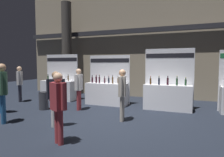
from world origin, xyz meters
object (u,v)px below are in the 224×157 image
Objects in this scene: visitor_1 at (56,95)px; visitor_7 at (2,88)px; trash_bin at (44,101)px; exhibitor_booth_2 at (168,94)px; visitor_9 at (58,102)px; visitor_2 at (20,81)px; visitor_3 at (122,91)px; exhibitor_booth_1 at (107,92)px; exhibitor_booth_0 at (59,88)px; visitor_5 at (79,86)px.

visitor_1 is 1.76m from visitor_7.
trash_bin is 2.04m from visitor_7.
exhibitor_booth_2 reaches higher than visitor_7.
visitor_9 reaches higher than trash_bin.
visitor_2 reaches higher than visitor_3.
exhibitor_booth_2 is 1.48× the size of visitor_3.
exhibitor_booth_1 is at bearing -54.84° from visitor_9.
exhibitor_booth_2 is 1.52× the size of visitor_1.
exhibitor_booth_1 is (2.70, -0.17, -0.01)m from exhibitor_booth_0.
trash_bin is at bearing -149.54° from visitor_2.
exhibitor_booth_2 is at bearing -39.65° from visitor_3.
exhibitor_booth_1 is 1.21× the size of visitor_7.
visitor_1 is 0.98× the size of visitor_5.
trash_bin is 0.41× the size of visitor_2.
exhibitor_booth_0 is 1.41× the size of visitor_5.
trash_bin is 2.45m from visitor_2.
visitor_5 is (-0.62, -1.36, 0.39)m from exhibitor_booth_1.
visitor_7 is at bearing -87.01° from trash_bin.
visitor_2 is 1.05× the size of visitor_9.
exhibitor_booth_1 reaches higher than visitor_5.
exhibitor_booth_1 is at bearing 56.25° from visitor_1.
trash_bin is 0.43× the size of visitor_9.
visitor_3 is at bearing -29.47° from exhibitor_booth_0.
trash_bin is at bearing 107.32° from visitor_1.
visitor_9 is (2.53, -0.68, -0.14)m from visitor_7.
exhibitor_booth_0 is 1.42× the size of visitor_9.
visitor_2 is (-4.00, 2.50, 0.08)m from visitor_1.
exhibitor_booth_1 reaches higher than visitor_7.
exhibitor_booth_0 is at bearing -31.93° from visitor_7.
exhibitor_booth_0 is 2.71m from exhibitor_booth_1.
visitor_1 reaches higher than trash_bin.
visitor_5 reaches higher than visitor_1.
visitor_9 is (-1.96, -4.35, 0.35)m from exhibitor_booth_2.
visitor_9 is at bearing -53.59° from exhibitor_booth_0.
exhibitor_booth_2 is 4.93m from trash_bin.
exhibitor_booth_2 is 1.50× the size of visitor_9.
exhibitor_booth_2 is 3.53m from visitor_5.
exhibitor_booth_0 reaches higher than visitor_7.
visitor_5 is at bearing -40.41° from visitor_9.
exhibitor_booth_1 is 1.55m from visitor_5.
visitor_2 is at bearing -167.50° from exhibitor_booth_1.
trash_bin is at bearing -137.15° from exhibitor_booth_1.
visitor_5 is (1.34, 0.46, 0.61)m from trash_bin.
visitor_5 reaches higher than visitor_9.
visitor_3 is (4.13, -2.34, 0.37)m from exhibitor_booth_0.
exhibitor_booth_0 is 2.61m from visitor_5.
visitor_2 is 5.71m from visitor_3.
visitor_2 is at bearing 157.45° from trash_bin.
visitor_3 is at bearing -108.87° from visitor_7.
visitor_2 is 3.61m from visitor_7.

